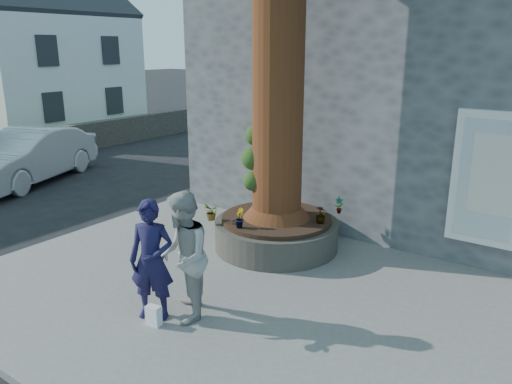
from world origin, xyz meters
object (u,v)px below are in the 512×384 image
Objects in this scene: car_silver at (28,156)px; planter at (276,232)px; man at (152,260)px; woman at (183,257)px.

planter is at bearing -22.79° from car_silver.
man is 9.24m from car_silver.
woman reaches higher than planter.
car_silver is at bearing -150.67° from woman.
planter is at bearing 63.61° from man.
woman is (0.36, 0.23, 0.06)m from man.
man is (0.01, -3.10, 0.56)m from planter.
man is at bearing -99.08° from woman.
man is at bearing -89.85° from planter.
man is 0.37× the size of car_silver.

